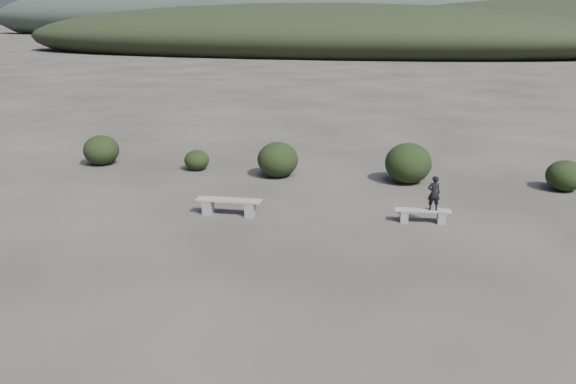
% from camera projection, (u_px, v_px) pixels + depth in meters
% --- Properties ---
extents(ground, '(1200.00, 1200.00, 0.00)m').
position_uv_depth(ground, '(211.00, 277.00, 12.86)').
color(ground, '#302C25').
rests_on(ground, ground).
extents(bench_left, '(2.01, 0.67, 0.49)m').
position_uv_depth(bench_left, '(229.00, 205.00, 16.93)').
color(bench_left, slate).
rests_on(bench_left, ground).
extents(bench_right, '(1.62, 0.62, 0.40)m').
position_uv_depth(bench_right, '(423.00, 215.00, 16.29)').
color(bench_right, slate).
rests_on(bench_right, ground).
extents(seated_person, '(0.44, 0.36, 1.03)m').
position_uv_depth(seated_person, '(434.00, 193.00, 16.07)').
color(seated_person, black).
rests_on(seated_person, bench_right).
extents(shrub_a, '(0.98, 0.98, 0.80)m').
position_uv_depth(shrub_a, '(197.00, 160.00, 22.03)').
color(shrub_a, black).
rests_on(shrub_a, ground).
extents(shrub_b, '(1.53, 1.53, 1.32)m').
position_uv_depth(shrub_b, '(278.00, 160.00, 21.01)').
color(shrub_b, black).
rests_on(shrub_b, ground).
extents(shrub_d, '(1.67, 1.67, 1.46)m').
position_uv_depth(shrub_d, '(408.00, 163.00, 20.19)').
color(shrub_d, black).
rests_on(shrub_d, ground).
extents(shrub_e, '(1.27, 1.27, 1.06)m').
position_uv_depth(shrub_e, '(565.00, 176.00, 19.31)').
color(shrub_e, black).
rests_on(shrub_e, ground).
extents(shrub_f, '(1.42, 1.42, 1.20)m').
position_uv_depth(shrub_f, '(101.00, 150.00, 22.82)').
color(shrub_f, black).
rests_on(shrub_f, ground).
extents(mountain_ridges, '(500.00, 400.00, 56.00)m').
position_uv_depth(mountain_ridges, '(447.00, 11.00, 321.53)').
color(mountain_ridges, black).
rests_on(mountain_ridges, ground).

